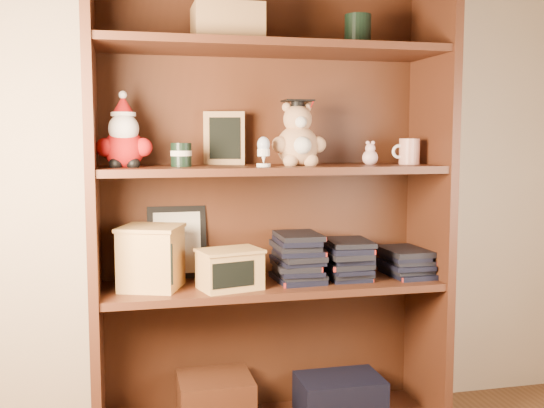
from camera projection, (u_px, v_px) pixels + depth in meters
The scene contains 16 objects.
bookcase at pixel (268, 214), 2.21m from camera, with size 1.20×0.35×1.60m.
shelf_lower at pixel (272, 286), 2.18m from camera, with size 1.14×0.33×0.02m.
shelf_upper at pixel (272, 169), 2.14m from camera, with size 1.14×0.33×0.02m.
santa_plush at pixel (124, 139), 2.02m from camera, with size 0.18×0.13×0.25m.
teachers_tin at pixel (181, 154), 2.07m from camera, with size 0.07×0.07×0.08m.
chalkboard_plaque at pixel (224, 139), 2.21m from camera, with size 0.14×0.10×0.18m.
egg_cup at pixel (264, 151), 2.05m from camera, with size 0.05×0.05×0.10m.
grad_teddy_bear at pixel (298, 140), 2.15m from camera, with size 0.19×0.16×0.23m.
pink_figurine at pixel (370, 155), 2.22m from camera, with size 0.05×0.05×0.09m.
teacher_mug at pixel (409, 151), 2.25m from camera, with size 0.10×0.07×0.09m.
certificate_frame at pixel (177, 242), 2.23m from camera, with size 0.20×0.05×0.25m.
treats_box at pixel (151, 257), 2.08m from camera, with size 0.24×0.24×0.21m.
pencils_box at pixel (230, 269), 2.08m from camera, with size 0.23×0.19×0.13m.
book_stack_left at pixel (297, 258), 2.20m from camera, with size 0.14×0.20×0.16m.
book_stack_mid at pixel (347, 260), 2.24m from camera, with size 0.14×0.20×0.13m.
book_stack_right at pixel (407, 262), 2.29m from camera, with size 0.14×0.20×0.10m.
Camera 1 is at (-0.60, -0.78, 1.04)m, focal length 42.00 mm.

